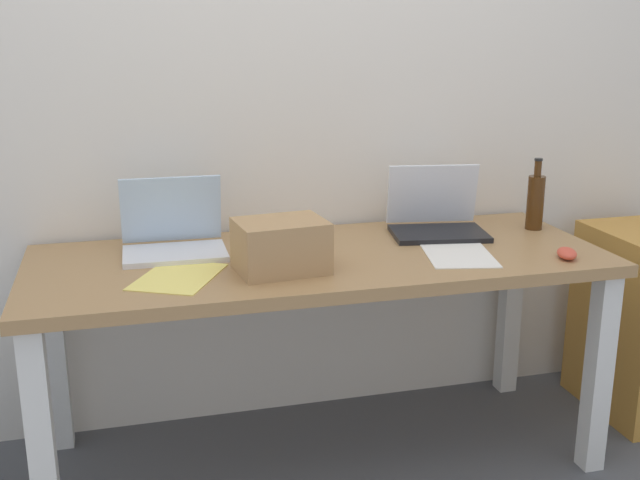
% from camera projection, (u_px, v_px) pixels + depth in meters
% --- Properties ---
extents(ground_plane, '(8.00, 8.00, 0.00)m').
position_uv_depth(ground_plane, '(320.00, 455.00, 2.69)').
color(ground_plane, '#515459').
extents(back_wall, '(5.20, 0.08, 2.60)m').
position_uv_depth(back_wall, '(290.00, 70.00, 2.74)').
color(back_wall, silver).
rests_on(back_wall, ground).
extents(desk, '(1.86, 0.72, 0.73)m').
position_uv_depth(desk, '(320.00, 282.00, 2.52)').
color(desk, '#A37A4C').
rests_on(desk, ground).
extents(laptop_left, '(0.33, 0.25, 0.24)m').
position_uv_depth(laptop_left, '(174.00, 237.00, 2.50)').
color(laptop_left, silver).
rests_on(laptop_left, desk).
extents(laptop_right, '(0.36, 0.30, 0.24)m').
position_uv_depth(laptop_right, '(436.00, 219.00, 2.74)').
color(laptop_right, black).
rests_on(laptop_right, desk).
extents(beer_bottle, '(0.06, 0.06, 0.26)m').
position_uv_depth(beer_bottle, '(535.00, 201.00, 2.78)').
color(beer_bottle, '#47280F').
rests_on(beer_bottle, desk).
extents(computer_mouse, '(0.09, 0.11, 0.03)m').
position_uv_depth(computer_mouse, '(567.00, 253.00, 2.45)').
color(computer_mouse, '#D84C38').
rests_on(computer_mouse, desk).
extents(cardboard_box, '(0.28, 0.23, 0.16)m').
position_uv_depth(cardboard_box, '(281.00, 246.00, 2.31)').
color(cardboard_box, tan).
rests_on(cardboard_box, desk).
extents(paper_sheet_front_right, '(0.27, 0.33, 0.00)m').
position_uv_depth(paper_sheet_front_right, '(459.00, 255.00, 2.49)').
color(paper_sheet_front_right, white).
rests_on(paper_sheet_front_right, desk).
extents(paper_sheet_front_left, '(0.32, 0.36, 0.00)m').
position_uv_depth(paper_sheet_front_left, '(178.00, 277.00, 2.27)').
color(paper_sheet_front_left, '#F4E06B').
rests_on(paper_sheet_front_left, desk).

